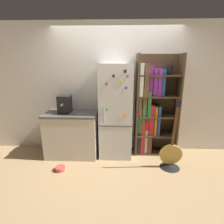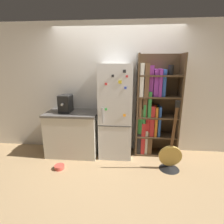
# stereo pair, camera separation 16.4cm
# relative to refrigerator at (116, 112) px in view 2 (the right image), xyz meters

# --- Properties ---
(ground_plane) EXTENTS (16.00, 16.00, 0.00)m
(ground_plane) POSITION_rel_refrigerator_xyz_m (0.00, -0.17, -0.90)
(ground_plane) COLOR tan
(wall_back) EXTENTS (8.00, 0.05, 2.60)m
(wall_back) POSITION_rel_refrigerator_xyz_m (0.00, 0.30, 0.40)
(wall_back) COLOR white
(wall_back) RESTS_ON ground_plane
(refrigerator) EXTENTS (0.62, 0.58, 1.80)m
(refrigerator) POSITION_rel_refrigerator_xyz_m (0.00, 0.00, 0.00)
(refrigerator) COLOR silver
(refrigerator) RESTS_ON ground_plane
(bookshelf) EXTENTS (0.83, 0.35, 1.99)m
(bookshelf) POSITION_rel_refrigerator_xyz_m (0.71, 0.13, 0.04)
(bookshelf) COLOR #4C3823
(bookshelf) RESTS_ON ground_plane
(kitchen_counter) EXTENTS (1.02, 0.63, 0.88)m
(kitchen_counter) POSITION_rel_refrigerator_xyz_m (-0.87, -0.03, -0.46)
(kitchen_counter) COLOR beige
(kitchen_counter) RESTS_ON ground_plane
(espresso_machine) EXTENTS (0.21, 0.37, 0.34)m
(espresso_machine) POSITION_rel_refrigerator_xyz_m (-0.99, -0.01, 0.15)
(espresso_machine) COLOR black
(espresso_machine) RESTS_ON kitchen_counter
(guitar) EXTENTS (0.39, 0.35, 1.26)m
(guitar) POSITION_rel_refrigerator_xyz_m (0.98, -0.47, -0.73)
(guitar) COLOR black
(guitar) RESTS_ON ground_plane
(pet_bowl) EXTENTS (0.18, 0.18, 0.07)m
(pet_bowl) POSITION_rel_refrigerator_xyz_m (-0.95, -0.63, -0.86)
(pet_bowl) COLOR #D84C3F
(pet_bowl) RESTS_ON ground_plane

